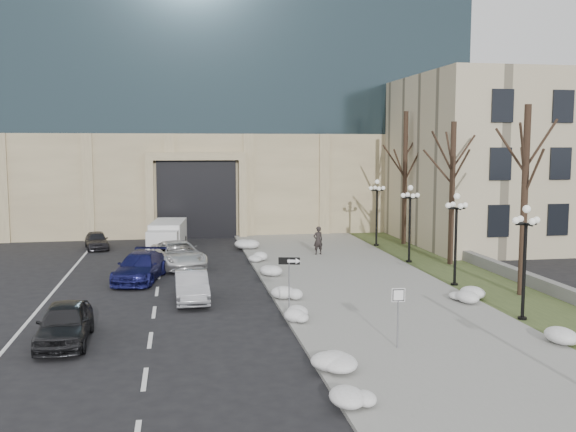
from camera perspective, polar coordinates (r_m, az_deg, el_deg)
name	(u,v)px	position (r m, az deg, el deg)	size (l,w,h in m)	color
ground	(368,390)	(19.58, 7.15, -15.10)	(160.00, 160.00, 0.00)	black
sidewalk	(355,283)	(33.41, 5.93, -5.94)	(9.00, 40.00, 0.12)	gray
curb	(268,286)	(32.50, -1.78, -6.24)	(0.30, 40.00, 0.14)	gray
grass_strip	(472,279)	(35.69, 16.08, -5.38)	(4.00, 40.00, 0.10)	#394824
stone_wall	(490,265)	(38.27, 17.49, -4.18)	(0.50, 30.00, 0.70)	slate
office_tower	(212,21)	(62.14, -6.76, 16.81)	(40.00, 24.70, 36.00)	tan
classical_building	(539,160)	(53.03, 21.42, 4.66)	(22.00, 18.12, 12.00)	#BCAE8D
car_a	(65,323)	(24.77, -19.24, -8.99)	(1.76, 4.38, 1.49)	black
car_b	(192,286)	(29.87, -8.57, -6.21)	(1.46, 4.19, 1.38)	#A5A6AD
car_c	(140,267)	(34.75, -13.01, -4.44)	(2.08, 5.11, 1.48)	navy
car_d	(178,254)	(38.18, -9.75, -3.39)	(2.50, 5.43, 1.51)	white
car_e	(97,240)	(46.13, -16.65, -2.07)	(1.46, 3.62, 1.23)	#2A2A2E
pedestrian	(318,240)	(41.30, 2.69, -2.18)	(0.67, 0.44, 1.82)	black
box_truck	(167,236)	(44.71, -10.67, -1.78)	(2.69, 6.14, 1.89)	silver
one_way_sign	(293,268)	(26.66, 0.43, -4.63)	(0.93, 0.37, 2.51)	slate
keep_sign	(398,305)	(22.69, 9.76, -7.80)	(0.48, 0.08, 2.22)	slate
snow_clump_a	(358,402)	(17.94, 6.21, -16.11)	(1.10, 1.60, 0.36)	white
snow_clump_b	(325,360)	(21.03, 3.29, -12.65)	(1.10, 1.60, 0.36)	white
snow_clump_c	(294,315)	(26.14, 0.53, -8.83)	(1.10, 1.60, 0.36)	white
snow_clump_d	(287,294)	(29.82, -0.13, -6.93)	(1.10, 1.60, 0.36)	white
snow_clump_e	(267,272)	(34.90, -1.86, -4.98)	(1.10, 1.60, 0.36)	white
snow_clump_f	(255,258)	(39.15, -2.95, -3.74)	(1.10, 1.60, 0.36)	white
snow_clump_g	(248,247)	(43.53, -3.53, -2.72)	(1.10, 1.60, 0.36)	white
snow_clump_h	(561,340)	(24.90, 23.11, -10.13)	(1.10, 1.60, 0.36)	white
snow_clump_i	(469,297)	(30.28, 15.77, -6.97)	(1.10, 1.60, 0.36)	white
lamppost_a	(525,247)	(27.42, 20.33, -2.59)	(1.18, 1.18, 4.76)	black
lamppost_b	(456,227)	(33.15, 14.71, -0.92)	(1.18, 1.18, 4.76)	black
lamppost_c	(410,213)	(39.12, 10.78, 0.25)	(1.18, 1.18, 4.76)	black
lamppost_d	(377,203)	(45.23, 7.90, 1.11)	(1.18, 1.18, 4.76)	black
tree_near	(525,173)	(31.71, 20.36, 3.57)	(3.20, 3.20, 9.00)	black
tree_mid	(453,173)	(38.85, 14.42, 3.72)	(3.20, 3.20, 8.50)	black
tree_far	(405,159)	(46.24, 10.38, 5.00)	(3.20, 3.20, 9.50)	black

